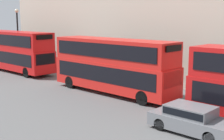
% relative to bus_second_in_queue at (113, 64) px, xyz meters
% --- Properties ---
extents(bus_second_in_queue, '(2.59, 10.73, 4.17)m').
position_rel_bus_second_in_queue_xyz_m(bus_second_in_queue, '(0.00, 0.00, 0.00)').
color(bus_second_in_queue, red).
rests_on(bus_second_in_queue, ground).
extents(bus_third_in_queue, '(2.59, 11.31, 4.30)m').
position_rel_bus_second_in_queue_xyz_m(bus_third_in_queue, '(-0.00, 14.43, 0.07)').
color(bus_third_in_queue, red).
rests_on(bus_third_in_queue, ground).
extents(car_hatchback, '(1.85, 4.23, 1.40)m').
position_rel_bus_second_in_queue_xyz_m(car_hatchback, '(-3.40, -8.59, -1.57)').
color(car_hatchback, slate).
rests_on(car_hatchback, ground).
extents(street_lamp, '(0.44, 0.44, 6.74)m').
position_rel_bus_second_in_queue_xyz_m(street_lamp, '(1.98, 17.02, 1.83)').
color(street_lamp, black).
rests_on(street_lamp, ground).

